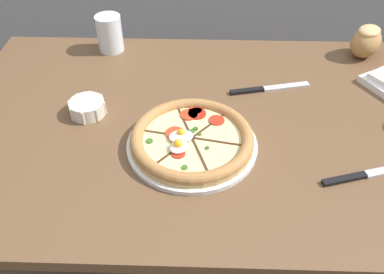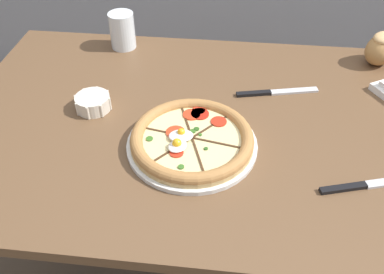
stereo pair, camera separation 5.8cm
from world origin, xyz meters
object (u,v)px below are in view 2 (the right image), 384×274
object	(u,v)px
knife_main	(373,184)
dining_table	(221,149)
ramekin_bowl	(93,102)
pizza	(192,140)
bread_piece_far	(382,48)
water_glass	(123,32)
knife_spare	(276,92)

from	to	relation	value
knife_main	dining_table	bearing A→B (deg)	134.85
ramekin_bowl	pizza	bearing A→B (deg)	-23.13
pizza	knife_main	size ratio (longest dim) A/B	1.27
ramekin_bowl	dining_table	bearing A→B (deg)	-2.34
ramekin_bowl	bread_piece_far	xyz separation A→B (m)	(0.81, 0.32, 0.03)
water_glass	dining_table	bearing A→B (deg)	-45.55
pizza	knife_main	world-z (taller)	pizza
ramekin_bowl	bread_piece_far	distance (m)	0.88
dining_table	knife_main	size ratio (longest dim) A/B	5.73
bread_piece_far	water_glass	distance (m)	0.81
ramekin_bowl	bread_piece_far	world-z (taller)	bread_piece_far
knife_spare	water_glass	size ratio (longest dim) A/B	2.01
dining_table	water_glass	xyz separation A→B (m)	(-0.35, 0.35, 0.15)
knife_main	pizza	bearing A→B (deg)	152.34
knife_main	water_glass	size ratio (longest dim) A/B	2.13
knife_main	knife_spare	size ratio (longest dim) A/B	1.06
knife_spare	knife_main	bearing A→B (deg)	-72.18
dining_table	knife_spare	distance (m)	0.23
knife_spare	water_glass	xyz separation A→B (m)	(-0.49, 0.21, 0.05)
knife_spare	dining_table	bearing A→B (deg)	-149.00
ramekin_bowl	knife_main	size ratio (longest dim) A/B	0.40
dining_table	bread_piece_far	distance (m)	0.60
bread_piece_far	knife_main	world-z (taller)	bread_piece_far
water_glass	pizza	bearing A→B (deg)	-58.79
dining_table	water_glass	distance (m)	0.52
ramekin_bowl	water_glass	world-z (taller)	water_glass
ramekin_bowl	water_glass	bearing A→B (deg)	89.68
bread_piece_far	knife_spare	xyz separation A→B (m)	(-0.32, -0.20, -0.05)
bread_piece_far	pizza	bearing A→B (deg)	-140.22
bread_piece_far	knife_spare	world-z (taller)	bread_piece_far
pizza	ramekin_bowl	bearing A→B (deg)	156.87
knife_spare	water_glass	bearing A→B (deg)	143.26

